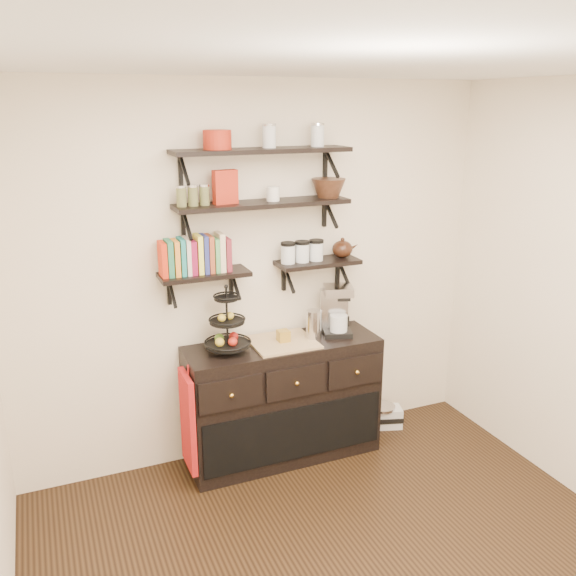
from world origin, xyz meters
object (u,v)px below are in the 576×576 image
(sideboard, at_px, (283,400))
(fruit_stand, at_px, (228,330))
(radio, at_px, (382,416))
(coffee_maker, at_px, (336,311))

(sideboard, xyz_separation_m, fruit_stand, (-0.40, 0.00, 0.61))
(fruit_stand, bearing_deg, radio, 3.19)
(fruit_stand, relative_size, coffee_maker, 1.23)
(sideboard, height_order, radio, sideboard)
(sideboard, height_order, fruit_stand, fruit_stand)
(fruit_stand, relative_size, radio, 1.34)
(sideboard, xyz_separation_m, radio, (0.90, 0.08, -0.36))
(sideboard, distance_m, coffee_maker, 0.76)
(fruit_stand, distance_m, coffee_maker, 0.84)
(coffee_maker, bearing_deg, fruit_stand, -159.48)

